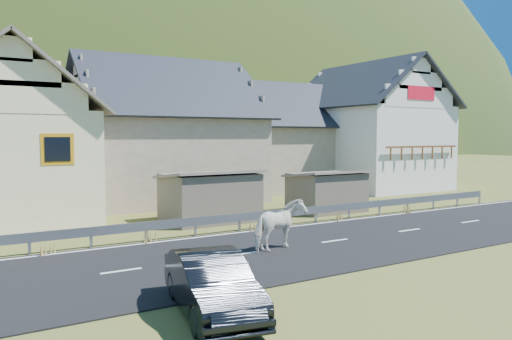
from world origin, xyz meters
TOP-DOWN VIEW (x-y plane):
  - ground at (0.00, 0.00)m, footprint 160.00×160.00m
  - road at (0.00, 0.00)m, footprint 60.00×7.00m
  - lane_markings at (0.00, 0.00)m, footprint 60.00×6.60m
  - guardrail at (-0.00, 3.68)m, footprint 28.10×0.09m
  - shed_left at (-2.00, 6.50)m, footprint 4.30×3.30m
  - shed_right at (4.50, 6.00)m, footprint 3.80×2.90m
  - house_cream at (-10.00, 12.00)m, footprint 7.80×9.80m
  - house_stone_a at (-1.00, 15.00)m, footprint 10.80×9.80m
  - house_stone_b at (9.00, 17.00)m, footprint 9.80×8.80m
  - house_white at (15.00, 14.00)m, footprint 8.80×10.80m
  - mountain at (5.00, 180.00)m, footprint 440.00×280.00m
  - horse at (-2.53, -0.09)m, footprint 1.41×2.19m
  - car at (-7.22, -4.37)m, footprint 2.17×4.29m

SIDE VIEW (x-z plane):
  - mountain at x=5.00m, z-range -150.00..110.00m
  - ground at x=0.00m, z-range 0.00..0.00m
  - road at x=0.00m, z-range 0.00..0.04m
  - lane_markings at x=0.00m, z-range 0.04..0.05m
  - guardrail at x=0.00m, z-range 0.19..0.94m
  - car at x=-7.22m, z-range 0.00..1.35m
  - horse at x=-2.53m, z-range 0.04..1.75m
  - shed_right at x=4.50m, z-range -0.10..2.10m
  - shed_left at x=-2.00m, z-range -0.10..2.30m
  - house_stone_b at x=9.00m, z-range 0.19..8.29m
  - house_cream at x=-10.00m, z-range 0.21..8.51m
  - house_stone_a at x=-1.00m, z-range 0.18..9.08m
  - house_white at x=15.00m, z-range 0.21..9.91m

